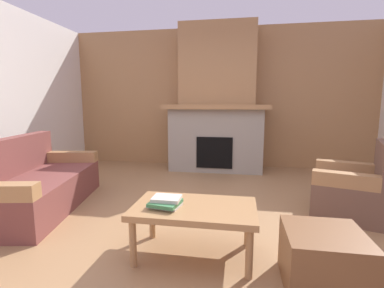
{
  "coord_description": "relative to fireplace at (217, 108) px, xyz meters",
  "views": [
    {
      "loc": [
        0.44,
        -2.64,
        1.26
      ],
      "look_at": [
        -0.21,
        1.1,
        0.7
      ],
      "focal_mm": 26.04,
      "sensor_mm": 36.0,
      "label": 1
    }
  ],
  "objects": [
    {
      "name": "book_stack_near_edge",
      "position": [
        -0.14,
        -3.18,
        -0.7
      ],
      "size": [
        0.28,
        0.26,
        0.08
      ],
      "color": "beige",
      "rests_on": "coffee_table"
    },
    {
      "name": "ground",
      "position": [
        0.0,
        -2.62,
        -1.16
      ],
      "size": [
        9.0,
        9.0,
        0.0
      ],
      "primitive_type": "plane",
      "color": "#9E754C"
    },
    {
      "name": "coffee_table",
      "position": [
        0.09,
        -3.13,
        -0.79
      ],
      "size": [
        1.0,
        0.6,
        0.43
      ],
      "color": "#A87A4C",
      "rests_on": "ground"
    },
    {
      "name": "ottoman",
      "position": [
        1.02,
        -3.38,
        -0.96
      ],
      "size": [
        0.52,
        0.52,
        0.4
      ],
      "primitive_type": "cube",
      "color": "brown",
      "rests_on": "ground"
    },
    {
      "name": "fireplace",
      "position": [
        0.0,
        0.0,
        0.0
      ],
      "size": [
        1.9,
        0.82,
        2.7
      ],
      "color": "gray",
      "rests_on": "ground"
    },
    {
      "name": "armchair",
      "position": [
        1.72,
        -2.0,
        -0.87
      ],
      "size": [
        0.96,
        0.96,
        0.85
      ],
      "color": "brown",
      "rests_on": "ground"
    },
    {
      "name": "wall_back_wood_panel",
      "position": [
        0.0,
        0.38,
        0.19
      ],
      "size": [
        6.0,
        0.12,
        2.7
      ],
      "primitive_type": "cube",
      "color": "#A87A4C",
      "rests_on": "ground"
    },
    {
      "name": "couch",
      "position": [
        -1.96,
        -2.43,
        -0.88
      ],
      "size": [
        1.17,
        1.93,
        0.85
      ],
      "color": "brown",
      "rests_on": "ground"
    }
  ]
}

